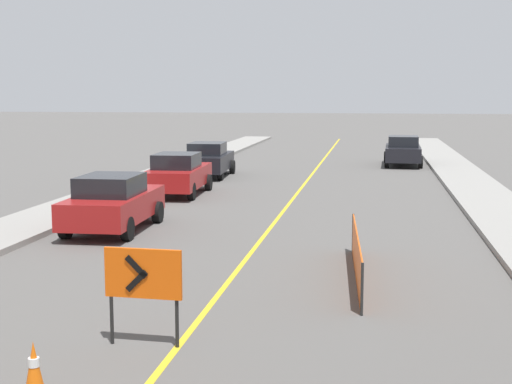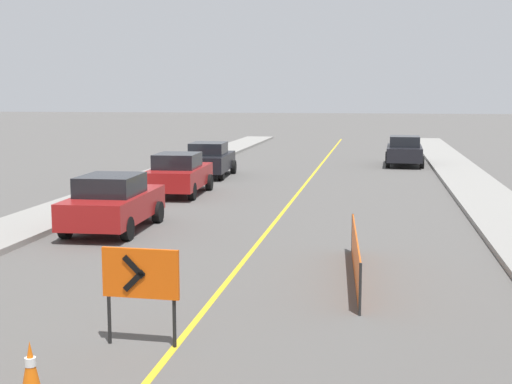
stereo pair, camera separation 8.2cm
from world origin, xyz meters
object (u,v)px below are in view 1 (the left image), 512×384
object	(u,v)px
traffic_cone_third	(34,370)
parked_car_curb_far	(208,159)
arrow_barricade_primary	(143,277)
parked_car_opposite_side	(403,151)
parked_car_curb_mid	(178,174)
parked_car_curb_near	(113,202)

from	to	relation	value
traffic_cone_third	parked_car_curb_far	world-z (taller)	parked_car_curb_far
arrow_barricade_primary	parked_car_opposite_side	bearing A→B (deg)	82.49
parked_car_curb_far	parked_car_opposite_side	size ratio (longest dim) A/B	1.01
traffic_cone_third	arrow_barricade_primary	xyz separation A→B (m)	(0.76, 2.05, 0.70)
arrow_barricade_primary	parked_car_curb_far	bearing A→B (deg)	102.99
arrow_barricade_primary	parked_car_curb_far	distance (m)	22.30
parked_car_curb_mid	parked_car_curb_far	size ratio (longest dim) A/B	1.00
traffic_cone_third	parked_car_opposite_side	xyz separation A→B (m)	(5.69, 30.57, 0.43)
arrow_barricade_primary	parked_car_curb_mid	bearing A→B (deg)	106.08
arrow_barricade_primary	parked_car_opposite_side	world-z (taller)	parked_car_opposite_side
arrow_barricade_primary	parked_car_curb_far	world-z (taller)	parked_car_curb_far
arrow_barricade_primary	parked_car_curb_mid	xyz separation A→B (m)	(-3.91, 15.93, -0.27)
arrow_barricade_primary	parked_car_curb_far	size ratio (longest dim) A/B	0.34
arrow_barricade_primary	parked_car_curb_near	world-z (taller)	parked_car_curb_near
parked_car_curb_mid	parked_car_opposite_side	distance (m)	15.39
traffic_cone_third	parked_car_curb_near	size ratio (longest dim) A/B	0.17
traffic_cone_third	parked_car_curb_mid	xyz separation A→B (m)	(-3.14, 17.98, 0.43)
arrow_barricade_primary	parked_car_curb_near	size ratio (longest dim) A/B	0.35
parked_car_curb_near	parked_car_curb_mid	xyz separation A→B (m)	(-0.14, 7.21, 0.00)
parked_car_curb_near	parked_car_opposite_side	bearing A→B (deg)	64.40
parked_car_opposite_side	parked_car_curb_near	bearing A→B (deg)	-112.18
parked_car_curb_mid	arrow_barricade_primary	bearing A→B (deg)	-78.76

